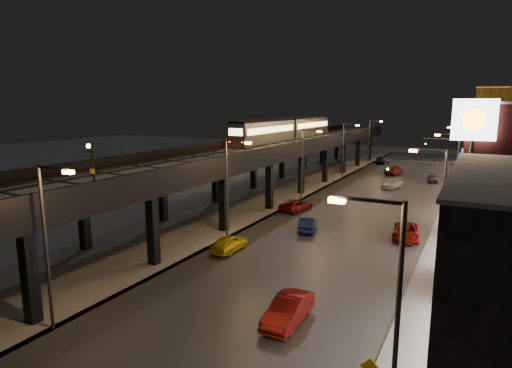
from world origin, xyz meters
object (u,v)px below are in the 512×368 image
at_px(car_far_white, 380,160).
at_px(rail_signal, 91,157).
at_px(subway_train, 287,129).
at_px(car_mid_dark, 394,170).
at_px(car_onc_white, 392,184).
at_px(car_onc_silver, 288,311).
at_px(car_onc_red, 433,179).
at_px(car_mid_silver, 296,206).
at_px(car_taxi, 229,244).
at_px(sign_citgo, 472,143).
at_px(car_onc_dark, 406,232).
at_px(car_near_white, 308,225).

bearing_deg(car_far_white, rail_signal, 80.23).
height_order(subway_train, car_mid_dark, subway_train).
bearing_deg(car_onc_white, car_onc_silver, -71.13).
height_order(rail_signal, car_onc_red, rail_signal).
bearing_deg(car_onc_silver, car_far_white, 97.36).
height_order(rail_signal, car_far_white, rail_signal).
height_order(subway_train, car_onc_white, subway_train).
bearing_deg(car_onc_red, rail_signal, -115.54).
bearing_deg(car_mid_silver, car_taxi, 102.88).
bearing_deg(sign_citgo, car_onc_red, 97.90).
bearing_deg(car_onc_dark, car_taxi, -146.94).
height_order(car_mid_dark, car_onc_silver, car_mid_dark).
distance_m(car_onc_dark, car_onc_white, 24.75).
distance_m(car_mid_dark, car_onc_red, 8.75).
bearing_deg(sign_citgo, car_onc_dark, 118.31).
height_order(car_taxi, car_mid_dark, car_mid_dark).
relative_size(car_taxi, car_mid_dark, 0.79).
bearing_deg(car_onc_silver, car_onc_dark, 79.34).
relative_size(car_taxi, car_onc_white, 0.93).
height_order(car_near_white, car_far_white, car_far_white).
xyz_separation_m(rail_signal, car_mid_silver, (3.05, 25.79, -8.15)).
height_order(car_taxi, car_onc_dark, car_taxi).
distance_m(car_taxi, car_mid_silver, 15.32).
distance_m(subway_train, car_onc_white, 18.31).
bearing_deg(car_near_white, car_mid_dark, -105.53).
relative_size(rail_signal, car_onc_silver, 0.69).
bearing_deg(subway_train, car_near_white, -62.48).
bearing_deg(rail_signal, car_mid_silver, 83.26).
height_order(subway_train, car_onc_silver, subway_train).
bearing_deg(car_taxi, car_near_white, -112.64).
bearing_deg(car_onc_red, car_mid_silver, -123.66).
bearing_deg(car_taxi, sign_citgo, -174.79).
height_order(car_onc_red, sign_citgo, sign_citgo).
height_order(car_onc_dark, sign_citgo, sign_citgo).
relative_size(car_far_white, car_onc_red, 1.25).
xyz_separation_m(car_taxi, car_onc_dark, (12.41, 10.22, -0.01)).
bearing_deg(rail_signal, car_onc_silver, 8.87).
height_order(car_mid_dark, car_onc_white, car_mid_dark).
xyz_separation_m(subway_train, rail_signal, (6.40, -44.75, 0.56)).
bearing_deg(car_far_white, sign_citgo, 99.27).
distance_m(subway_train, car_mid_dark, 20.99).
xyz_separation_m(subway_train, car_onc_red, (21.36, 7.77, -7.62)).
xyz_separation_m(subway_train, car_far_white, (9.56, 26.05, -7.46)).
bearing_deg(car_onc_dark, car_mid_silver, 151.88).
bearing_deg(car_onc_white, car_onc_dark, -60.96).
distance_m(subway_train, car_onc_red, 23.97).
bearing_deg(car_onc_white, car_mid_dark, 115.34).
xyz_separation_m(car_onc_silver, car_onc_white, (-2.14, 42.88, -0.11)).
bearing_deg(car_taxi, rail_signal, 72.49).
distance_m(car_far_white, car_onc_white, 26.95).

